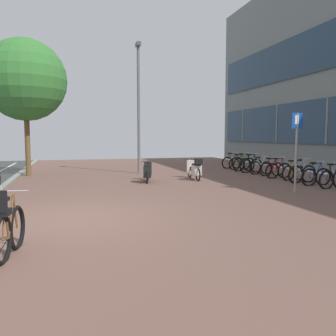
# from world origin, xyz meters

# --- Properties ---
(ground) EXTENTS (21.00, 40.00, 0.13)m
(ground) POSITION_xyz_m (1.43, 0.00, -0.02)
(ground) COLOR #2A2C27
(bicycle_foreground) EXTENTS (0.76, 1.44, 1.12)m
(bicycle_foreground) POSITION_xyz_m (-1.05, -2.28, 0.40)
(bicycle_foreground) COLOR black
(bicycle_foreground) RESTS_ON ground
(bicycle_rack_00) EXTENTS (1.34, 0.48, 0.97)m
(bicycle_rack_00) POSITION_xyz_m (8.97, 2.12, 0.34)
(bicycle_rack_00) COLOR black
(bicycle_rack_00) RESTS_ON ground
(bicycle_rack_01) EXTENTS (1.31, 0.48, 0.96)m
(bicycle_rack_01) POSITION_xyz_m (8.88, 2.92, 0.34)
(bicycle_rack_01) COLOR black
(bicycle_rack_01) RESTS_ON ground
(bicycle_rack_02) EXTENTS (1.39, 0.48, 1.02)m
(bicycle_rack_02) POSITION_xyz_m (8.87, 3.71, 0.36)
(bicycle_rack_02) COLOR black
(bicycle_rack_02) RESTS_ON ground
(bicycle_rack_03) EXTENTS (1.24, 0.48, 0.92)m
(bicycle_rack_03) POSITION_xyz_m (9.03, 4.51, 0.33)
(bicycle_rack_03) COLOR black
(bicycle_rack_03) RESTS_ON ground
(bicycle_rack_04) EXTENTS (1.34, 0.48, 0.98)m
(bicycle_rack_04) POSITION_xyz_m (8.84, 5.31, 0.34)
(bicycle_rack_04) COLOR black
(bicycle_rack_04) RESTS_ON ground
(bicycle_rack_05) EXTENTS (1.28, 0.48, 0.92)m
(bicycle_rack_05) POSITION_xyz_m (9.01, 6.10, 0.33)
(bicycle_rack_05) COLOR black
(bicycle_rack_05) RESTS_ON ground
(bicycle_rack_06) EXTENTS (1.30, 0.48, 0.92)m
(bicycle_rack_06) POSITION_xyz_m (8.92, 6.90, 0.33)
(bicycle_rack_06) COLOR black
(bicycle_rack_06) RESTS_ON ground
(bicycle_rack_07) EXTENTS (1.39, 0.48, 1.03)m
(bicycle_rack_07) POSITION_xyz_m (8.83, 7.70, 0.36)
(bicycle_rack_07) COLOR black
(bicycle_rack_07) RESTS_ON ground
(bicycle_rack_08) EXTENTS (1.43, 0.48, 1.03)m
(bicycle_rack_08) POSITION_xyz_m (8.85, 8.49, 0.36)
(bicycle_rack_08) COLOR black
(bicycle_rack_08) RESTS_ON ground
(bicycle_rack_09) EXTENTS (1.30, 0.48, 0.94)m
(bicycle_rack_09) POSITION_xyz_m (9.01, 9.29, 0.33)
(bicycle_rack_09) COLOR black
(bicycle_rack_09) RESTS_ON ground
(bicycle_rack_10) EXTENTS (1.34, 0.48, 0.97)m
(bicycle_rack_10) POSITION_xyz_m (8.96, 10.08, 0.34)
(bicycle_rack_10) COLOR black
(bicycle_rack_10) RESTS_ON ground
(scooter_near) EXTENTS (0.52, 1.82, 0.97)m
(scooter_near) POSITION_xyz_m (5.09, 5.80, 0.44)
(scooter_near) COLOR black
(scooter_near) RESTS_ON ground
(scooter_mid) EXTENTS (0.71, 1.76, 0.82)m
(scooter_mid) POSITION_xyz_m (2.97, 5.63, 0.40)
(scooter_mid) COLOR black
(scooter_mid) RESTS_ON ground
(parking_sign) EXTENTS (0.40, 0.07, 2.60)m
(parking_sign) POSITION_xyz_m (6.98, 1.58, 1.60)
(parking_sign) COLOR gray
(parking_sign) RESTS_ON ground
(lamp_post) EXTENTS (0.20, 0.52, 6.37)m
(lamp_post) POSITION_xyz_m (3.29, 8.96, 3.51)
(lamp_post) COLOR slate
(lamp_post) RESTS_ON ground
(street_tree) EXTENTS (3.74, 3.74, 6.29)m
(street_tree) POSITION_xyz_m (-1.91, 9.37, 4.41)
(street_tree) COLOR brown
(street_tree) RESTS_ON ground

